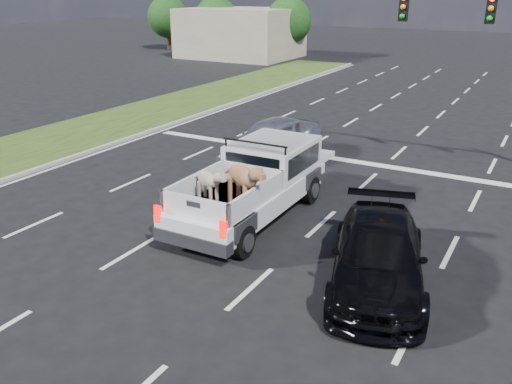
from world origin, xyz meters
TOP-DOWN VIEW (x-y plane):
  - ground at (0.00, 0.00)m, footprint 160.00×160.00m
  - road_markings at (0.00, 6.56)m, footprint 17.75×60.00m
  - grass_median_left at (-11.50, 6.00)m, footprint 5.00×60.00m
  - curb_left at (-9.05, 6.00)m, footprint 0.15×60.00m
  - building_left at (-20.00, 36.00)m, footprint 10.00×8.00m
  - tree_far_a at (-30.00, 38.00)m, footprint 4.20×4.20m
  - tree_far_b at (-24.00, 38.00)m, footprint 4.20×4.20m
  - tree_far_c at (-16.00, 38.00)m, footprint 4.20×4.20m
  - pickup_truck at (-0.15, 3.55)m, footprint 2.42×5.97m
  - silver_sedan at (-2.20, 8.51)m, footprint 2.53×5.05m
  - black_coupe at (4.10, 1.53)m, footprint 3.31×5.28m

SIDE VIEW (x-z plane):
  - ground at x=0.00m, z-range 0.00..0.00m
  - road_markings at x=0.00m, z-range 0.00..0.01m
  - grass_median_left at x=-11.50m, z-range 0.00..0.10m
  - curb_left at x=-9.05m, z-range 0.00..0.14m
  - black_coupe at x=4.10m, z-range 0.00..1.43m
  - silver_sedan at x=-2.20m, z-range 0.00..1.65m
  - pickup_truck at x=-0.15m, z-range -0.07..2.16m
  - building_left at x=-20.00m, z-range 0.00..4.40m
  - tree_far_a at x=-30.00m, z-range 0.59..5.99m
  - tree_far_b at x=-24.00m, z-range 0.59..5.99m
  - tree_far_c at x=-16.00m, z-range 0.59..5.99m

